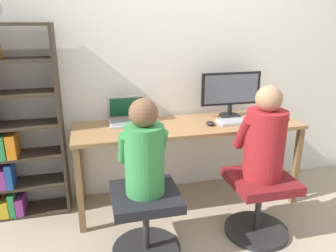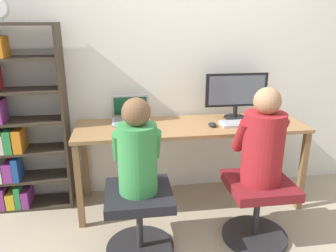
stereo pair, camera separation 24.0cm
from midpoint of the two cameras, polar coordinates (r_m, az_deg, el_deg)
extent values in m
plane|color=tan|center=(2.94, 2.62, -15.72)|extent=(14.00, 14.00, 0.00)
cube|color=white|center=(3.08, -0.45, 11.87)|extent=(10.00, 0.05, 2.60)
cube|color=olive|center=(2.86, 1.21, 0.03)|extent=(1.99, 0.58, 0.03)
cube|color=brown|center=(2.71, -17.65, -10.79)|extent=(0.05, 0.05, 0.73)
cube|color=brown|center=(3.17, 19.44, -6.64)|extent=(0.05, 0.05, 0.73)
cube|color=brown|center=(3.16, -17.16, -6.46)|extent=(0.05, 0.05, 0.73)
cube|color=brown|center=(3.56, 15.15, -3.45)|extent=(0.05, 0.05, 0.73)
cylinder|color=black|center=(3.12, 8.50, 1.80)|extent=(0.20, 0.20, 0.01)
cylinder|color=black|center=(3.11, 8.55, 2.80)|extent=(0.04, 0.04, 0.10)
cube|color=black|center=(3.06, 8.73, 6.42)|extent=(0.57, 0.02, 0.30)
cube|color=slate|center=(3.05, 8.81, 6.38)|extent=(0.52, 0.01, 0.26)
cube|color=#B7B7BC|center=(2.88, -9.24, 0.44)|extent=(0.34, 0.22, 0.02)
cube|color=gray|center=(2.88, -9.25, 0.65)|extent=(0.30, 0.17, 0.00)
cube|color=#B7B7BC|center=(2.99, -9.58, 3.32)|extent=(0.34, 0.07, 0.21)
cube|color=#144C2D|center=(2.98, -9.57, 3.26)|extent=(0.30, 0.06, 0.18)
cube|color=#B2B2B7|center=(2.95, 10.54, 0.81)|extent=(0.44, 0.17, 0.02)
cube|color=#97979C|center=(2.95, 10.55, 1.05)|extent=(0.41, 0.14, 0.00)
ellipsoid|color=black|center=(2.83, 4.99, 0.43)|extent=(0.07, 0.09, 0.03)
cylinder|color=#262628|center=(2.83, 12.64, -17.34)|extent=(0.50, 0.50, 0.04)
cylinder|color=#262628|center=(2.71, 12.96, -13.65)|extent=(0.05, 0.05, 0.39)
cube|color=maroon|center=(2.60, 13.32, -9.32)|extent=(0.47, 0.47, 0.07)
cylinder|color=#262628|center=(2.59, -6.56, -20.63)|extent=(0.50, 0.50, 0.04)
cylinder|color=#262628|center=(2.47, -6.75, -16.76)|extent=(0.05, 0.05, 0.39)
cube|color=black|center=(2.34, -6.96, -12.14)|extent=(0.47, 0.47, 0.07)
cylinder|color=maroon|center=(2.48, 13.81, -3.23)|extent=(0.29, 0.29, 0.52)
sphere|color=#A87A56|center=(2.37, 14.44, 4.58)|extent=(0.19, 0.19, 0.19)
cylinder|color=maroon|center=(2.45, 10.25, -1.28)|extent=(0.08, 0.22, 0.29)
cylinder|color=maroon|center=(2.58, 15.95, -0.76)|extent=(0.08, 0.22, 0.29)
cylinder|color=#388C47|center=(2.22, -7.23, -5.94)|extent=(0.27, 0.27, 0.48)
sphere|color=brown|center=(2.10, -7.58, 2.23)|extent=(0.19, 0.19, 0.19)
cylinder|color=#388C47|center=(2.25, -10.75, -3.85)|extent=(0.08, 0.20, 0.27)
cylinder|color=#388C47|center=(2.27, -4.31, -3.34)|extent=(0.08, 0.20, 0.27)
cube|color=#382D23|center=(2.94, -20.38, 0.56)|extent=(0.02, 0.27, 1.61)
cube|color=#382D23|center=(3.33, -26.18, -13.15)|extent=(0.81, 0.26, 0.02)
cube|color=#382D23|center=(3.21, -26.84, -9.07)|extent=(0.81, 0.26, 0.02)
cube|color=#382D23|center=(3.10, -27.53, -4.69)|extent=(0.81, 0.26, 0.02)
cube|color=#382D23|center=(3.02, -28.26, -0.04)|extent=(0.81, 0.26, 0.02)
cube|color=#382D23|center=(2.96, -29.02, 4.84)|extent=(0.81, 0.26, 0.02)
cube|color=gold|center=(3.29, -28.39, -12.27)|extent=(0.07, 0.18, 0.14)
cube|color=#2D8C47|center=(3.27, -27.26, -11.62)|extent=(0.05, 0.22, 0.20)
cube|color=#8C338C|center=(3.27, -26.18, -11.97)|extent=(0.06, 0.22, 0.15)
cube|color=#8C338C|center=(3.17, -28.79, -7.77)|extent=(0.08, 0.21, 0.17)
cube|color=#1E4C9E|center=(3.13, -27.76, -7.51)|extent=(0.05, 0.18, 0.21)
cube|color=#2D8C47|center=(3.07, -28.84, -2.96)|extent=(0.06, 0.22, 0.20)
cube|color=orange|center=(3.04, -27.50, -2.92)|extent=(0.07, 0.21, 0.20)
camera|label=1|loc=(0.12, -92.59, -0.85)|focal=35.00mm
camera|label=2|loc=(0.12, 87.41, 0.85)|focal=35.00mm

